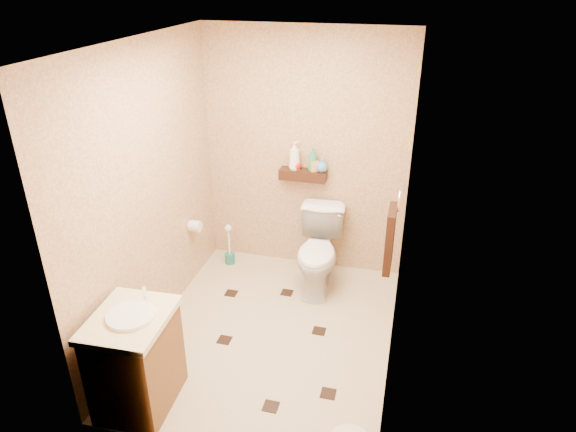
# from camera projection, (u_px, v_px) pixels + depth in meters

# --- Properties ---
(ground) EXTENTS (2.50, 2.50, 0.00)m
(ground) POSITION_uv_depth(u_px,v_px,m) (271.00, 334.00, 4.41)
(ground) COLOR #C5B790
(ground) RESTS_ON ground
(wall_back) EXTENTS (2.00, 0.04, 2.40)m
(wall_back) POSITION_uv_depth(u_px,v_px,m) (305.00, 155.00, 4.96)
(wall_back) COLOR tan
(wall_back) RESTS_ON ground
(wall_front) EXTENTS (2.00, 0.04, 2.40)m
(wall_front) POSITION_uv_depth(u_px,v_px,m) (204.00, 302.00, 2.79)
(wall_front) COLOR tan
(wall_front) RESTS_ON ground
(wall_left) EXTENTS (0.04, 2.50, 2.40)m
(wall_left) POSITION_uv_depth(u_px,v_px,m) (149.00, 194.00, 4.10)
(wall_left) COLOR tan
(wall_left) RESTS_ON ground
(wall_right) EXTENTS (0.04, 2.50, 2.40)m
(wall_right) POSITION_uv_depth(u_px,v_px,m) (403.00, 223.00, 3.65)
(wall_right) COLOR tan
(wall_right) RESTS_ON ground
(ceiling) EXTENTS (2.00, 2.50, 0.02)m
(ceiling) POSITION_uv_depth(u_px,v_px,m) (266.00, 42.00, 3.35)
(ceiling) COLOR white
(ceiling) RESTS_ON wall_back
(wall_shelf) EXTENTS (0.46, 0.14, 0.10)m
(wall_shelf) POSITION_uv_depth(u_px,v_px,m) (303.00, 175.00, 4.97)
(wall_shelf) COLOR #371B0F
(wall_shelf) RESTS_ON wall_back
(floor_accents) EXTENTS (1.25, 1.52, 0.01)m
(floor_accents) POSITION_uv_depth(u_px,v_px,m) (275.00, 338.00, 4.36)
(floor_accents) COLOR black
(floor_accents) RESTS_ON ground
(toilet) EXTENTS (0.48, 0.78, 0.76)m
(toilet) POSITION_uv_depth(u_px,v_px,m) (319.00, 252.00, 4.91)
(toilet) COLOR white
(toilet) RESTS_ON ground
(vanity) EXTENTS (0.53, 0.64, 0.87)m
(vanity) POSITION_uv_depth(u_px,v_px,m) (136.00, 359.00, 3.57)
(vanity) COLOR brown
(vanity) RESTS_ON ground
(toilet_brush) EXTENTS (0.10, 0.10, 0.45)m
(toilet_brush) POSITION_uv_depth(u_px,v_px,m) (229.00, 250.00, 5.39)
(toilet_brush) COLOR #1B6F63
(toilet_brush) RESTS_ON ground
(towel_ring) EXTENTS (0.12, 0.30, 0.76)m
(towel_ring) POSITION_uv_depth(u_px,v_px,m) (391.00, 236.00, 4.00)
(towel_ring) COLOR silver
(towel_ring) RESTS_ON wall_right
(toilet_paper) EXTENTS (0.12, 0.11, 0.12)m
(toilet_paper) POSITION_uv_depth(u_px,v_px,m) (195.00, 226.00, 4.92)
(toilet_paper) COLOR silver
(toilet_paper) RESTS_ON wall_left
(bottle_a) EXTENTS (0.15, 0.15, 0.28)m
(bottle_a) POSITION_uv_depth(u_px,v_px,m) (294.00, 155.00, 4.91)
(bottle_a) COLOR white
(bottle_a) RESTS_ON wall_shelf
(bottle_b) EXTENTS (0.10, 0.10, 0.16)m
(bottle_b) POSITION_uv_depth(u_px,v_px,m) (295.00, 162.00, 4.94)
(bottle_b) COLOR #CED72D
(bottle_b) RESTS_ON wall_shelf
(bottle_c) EXTENTS (0.12, 0.12, 0.13)m
(bottle_c) POSITION_uv_depth(u_px,v_px,m) (296.00, 163.00, 4.94)
(bottle_c) COLOR red
(bottle_c) RESTS_ON wall_shelf
(bottle_d) EXTENTS (0.11, 0.11, 0.23)m
(bottle_d) POSITION_uv_depth(u_px,v_px,m) (313.00, 160.00, 4.88)
(bottle_d) COLOR #2D8950
(bottle_d) RESTS_ON wall_shelf
(bottle_e) EXTENTS (0.10, 0.10, 0.16)m
(bottle_e) POSITION_uv_depth(u_px,v_px,m) (314.00, 163.00, 4.89)
(bottle_e) COLOR #FF9254
(bottle_e) RESTS_ON wall_shelf
(bottle_f) EXTENTS (0.15, 0.15, 0.14)m
(bottle_f) POSITION_uv_depth(u_px,v_px,m) (322.00, 165.00, 4.88)
(bottle_f) COLOR #4C83BE
(bottle_f) RESTS_ON wall_shelf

